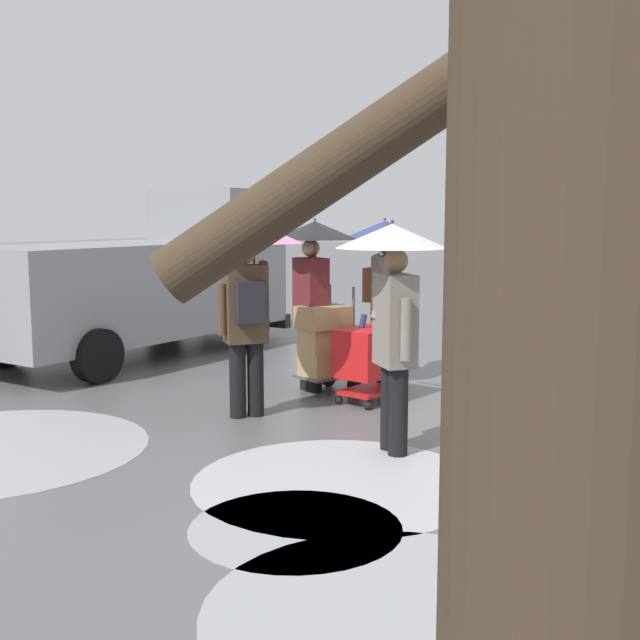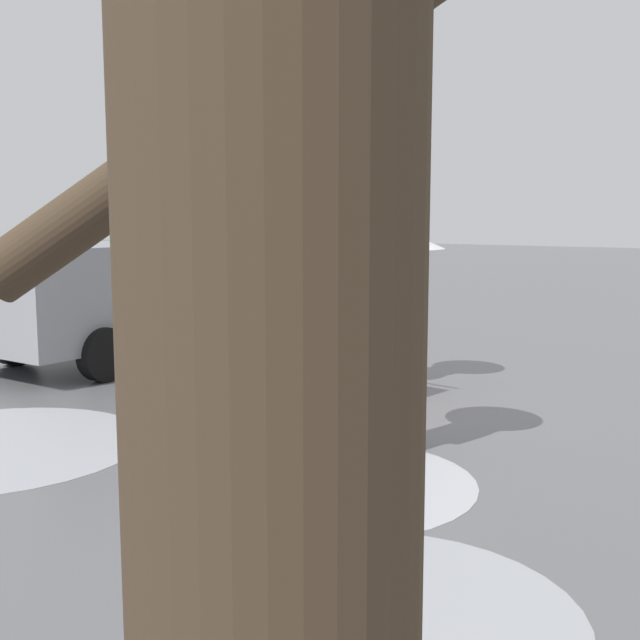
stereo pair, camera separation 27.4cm
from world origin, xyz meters
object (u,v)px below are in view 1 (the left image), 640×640
Objects in this scene: pedestrian_pink_side at (393,282)px; shopping_cart_vendor at (369,355)px; hand_dolly_boxes at (324,341)px; bare_tree_near at (612,522)px; pedestrian_white_side at (385,263)px; pedestrian_far_side at (313,264)px; cargo_van_parked_right at (147,280)px; pedestrian_black_side at (250,273)px.

shopping_cart_vendor is at bearing -56.61° from pedestrian_pink_side.
shopping_cart_vendor is at bearing 167.29° from hand_dolly_boxes.
bare_tree_near is (-4.74, 7.66, 1.30)m from hand_dolly_boxes.
hand_dolly_boxes is 1.34m from pedestrian_white_side.
pedestrian_pink_side is at bearing 137.22° from pedestrian_far_side.
bare_tree_near is at bearing 116.82° from pedestrian_pink_side.
cargo_van_parked_right is 12.09m from bare_tree_near.
pedestrian_white_side and pedestrian_far_side have the same top height.
bare_tree_near reaches higher than pedestrian_far_side.
cargo_van_parked_right is at bearing -13.79° from shopping_cart_vendor.
cargo_van_parked_right is 3.88m from hand_dolly_boxes.
pedestrian_white_side is 1.00× the size of pedestrian_far_side.
shopping_cart_vendor is 1.49m from pedestrian_white_side.
bare_tree_near is at bearing 122.57° from pedestrian_far_side.
pedestrian_black_side is 1.40m from pedestrian_far_side.
shopping_cart_vendor is 0.49× the size of pedestrian_white_side.
pedestrian_white_side is 0.55× the size of bare_tree_near.
bare_tree_near is at bearing 121.77° from hand_dolly_boxes.
cargo_van_parked_right is 3.70m from pedestrian_far_side.
pedestrian_black_side and pedestrian_white_side have the same top height.
bare_tree_near is (-4.85, 6.27, 0.39)m from pedestrian_black_side.
pedestrian_white_side is 9.61m from bare_tree_near.
pedestrian_white_side is at bearing -62.62° from pedestrian_pink_side.
bare_tree_near reaches higher than shopping_cart_vendor.
cargo_van_parked_right is 4.13m from pedestrian_white_side.
cargo_van_parked_right reaches higher than pedestrian_white_side.
pedestrian_pink_side is at bearing 153.91° from cargo_van_parked_right.
pedestrian_pink_side is at bearing 168.60° from pedestrian_black_side.
pedestrian_far_side is 9.12m from bare_tree_near.
bare_tree_near is (-8.47, 8.59, 0.78)m from cargo_van_parked_right.
pedestrian_black_side is at bearing 77.89° from pedestrian_white_side.
cargo_van_parked_right reaches higher than hand_dolly_boxes.
pedestrian_white_side reaches higher than shopping_cart_vendor.
pedestrian_black_side and pedestrian_far_side have the same top height.
hand_dolly_boxes is 2.66m from pedestrian_pink_side.
pedestrian_white_side reaches higher than hand_dolly_boxes.
pedestrian_white_side is (-4.11, 0.03, 0.39)m from cargo_van_parked_right.
pedestrian_black_side is 7.94m from bare_tree_near.
bare_tree_near is at bearing 116.99° from pedestrian_white_side.
hand_dolly_boxes is at bearing -58.23° from bare_tree_near.
shopping_cart_vendor is 2.17m from pedestrian_pink_side.
pedestrian_white_side is (1.37, -2.65, -0.01)m from pedestrian_pink_side.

